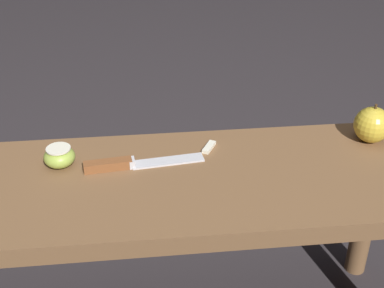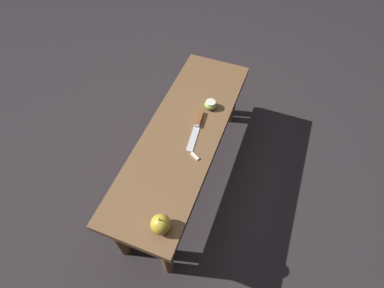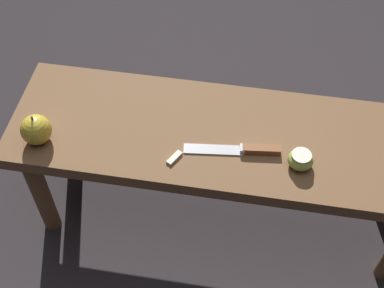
# 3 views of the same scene
# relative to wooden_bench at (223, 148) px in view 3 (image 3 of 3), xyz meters

# --- Properties ---
(ground_plane) EXTENTS (8.00, 8.00, 0.00)m
(ground_plane) POSITION_rel_wooden_bench_xyz_m (0.00, 0.00, -0.36)
(ground_plane) COLOR #2D282B
(wooden_bench) EXTENTS (1.17, 0.37, 0.42)m
(wooden_bench) POSITION_rel_wooden_bench_xyz_m (0.00, 0.00, 0.00)
(wooden_bench) COLOR brown
(wooden_bench) RESTS_ON ground_plane
(knife) EXTENTS (0.25, 0.06, 0.02)m
(knife) POSITION_rel_wooden_bench_xyz_m (-0.07, 0.05, 0.07)
(knife) COLOR silver
(knife) RESTS_ON wooden_bench
(apple_whole) EXTENTS (0.08, 0.08, 0.09)m
(apple_whole) POSITION_rel_wooden_bench_xyz_m (0.48, 0.10, 0.10)
(apple_whole) COLOR gold
(apple_whole) RESTS_ON wooden_bench
(apple_cut) EXTENTS (0.07, 0.07, 0.04)m
(apple_cut) POSITION_rel_wooden_bench_xyz_m (-0.20, 0.07, 0.08)
(apple_cut) COLOR #9EB747
(apple_cut) RESTS_ON wooden_bench
(apple_slice_near_knife) EXTENTS (0.04, 0.05, 0.01)m
(apple_slice_near_knife) POSITION_rel_wooden_bench_xyz_m (0.12, 0.10, 0.07)
(apple_slice_near_knife) COLOR white
(apple_slice_near_knife) RESTS_ON wooden_bench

